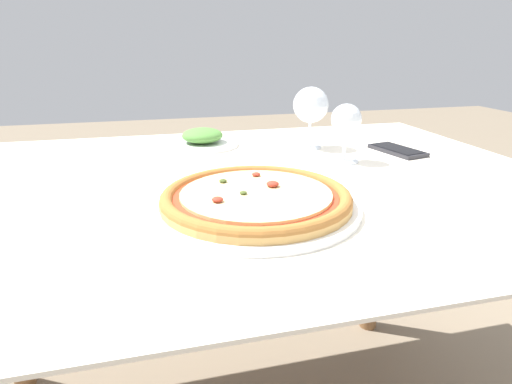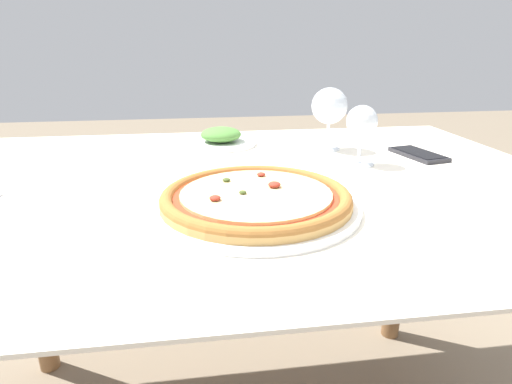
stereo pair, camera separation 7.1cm
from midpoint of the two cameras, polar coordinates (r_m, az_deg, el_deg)
dining_table at (r=0.90m, az=-0.31°, el=-3.43°), size 1.38×0.96×0.73m
pizza_plate at (r=0.71m, az=2.84°, el=-1.03°), size 0.35×0.35×0.04m
wine_glass_far_left at (r=0.99m, az=15.95°, el=8.75°), size 0.07×0.07×0.13m
wine_glass_far_right at (r=1.11m, az=11.61°, el=11.04°), size 0.09×0.09×0.16m
cell_phone at (r=1.13m, az=22.54°, el=4.66°), size 0.10×0.16×0.01m
side_plate at (r=1.15m, az=-2.92°, el=7.14°), size 0.19×0.19×0.05m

